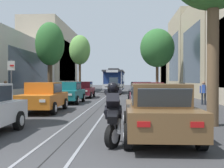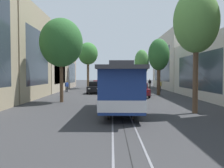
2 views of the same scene
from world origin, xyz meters
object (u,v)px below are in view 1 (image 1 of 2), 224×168
object	(u,v)px
street_tree_kerb_right_second	(157,48)
pedestrian_on_left_pavement	(204,92)
motorcycle_with_rider	(113,109)
parked_car_maroon_fourth_left	(84,90)
street_tree_kerb_left_mid	(80,50)
parked_car_orange_second_left	(44,97)
street_tree_kerb_left_second	(50,45)
parked_car_teal_mid_left	(69,92)
cable_car_trolley	(115,81)
parked_car_brown_near_right	(158,111)
street_sign_post	(11,80)
parked_car_maroon_second_right	(147,97)
pedestrian_crossing_far	(6,91)
parked_car_black_mid_right	(141,92)

from	to	relation	value
street_tree_kerb_right_second	pedestrian_on_left_pavement	size ratio (longest dim) A/B	4.72
motorcycle_with_rider	pedestrian_on_left_pavement	bearing A→B (deg)	64.56
parked_car_maroon_fourth_left	street_tree_kerb_left_mid	bearing A→B (deg)	101.80
parked_car_orange_second_left	pedestrian_on_left_pavement	world-z (taller)	pedestrian_on_left_pavement
street_tree_kerb_left_second	pedestrian_on_left_pavement	bearing A→B (deg)	-21.21
parked_car_teal_mid_left	cable_car_trolley	distance (m)	17.70
parked_car_brown_near_right	pedestrian_on_left_pavement	world-z (taller)	pedestrian_on_left_pavement
parked_car_teal_mid_left	parked_car_brown_near_right	distance (m)	13.17
pedestrian_on_left_pavement	parked_car_brown_near_right	bearing A→B (deg)	-111.56
motorcycle_with_rider	street_sign_post	distance (m)	8.35
street_tree_kerb_left_mid	cable_car_trolley	distance (m)	6.46
parked_car_maroon_second_right	pedestrian_crossing_far	xyz separation A→B (m)	(-9.30, 3.51, 0.15)
parked_car_black_mid_right	cable_car_trolley	distance (m)	16.59
parked_car_brown_near_right	street_sign_post	world-z (taller)	street_sign_post
pedestrian_on_left_pavement	pedestrian_crossing_far	bearing A→B (deg)	-175.01
motorcycle_with_rider	street_sign_post	size ratio (longest dim) A/B	0.69
street_tree_kerb_left_mid	cable_car_trolley	world-z (taller)	street_tree_kerb_left_mid
street_tree_kerb_left_second	cable_car_trolley	bearing A→B (deg)	69.16
cable_car_trolley	motorcycle_with_rider	size ratio (longest dim) A/B	4.89
parked_car_brown_near_right	parked_car_black_mid_right	world-z (taller)	same
pedestrian_crossing_far	street_sign_post	xyz separation A→B (m)	(2.38, -4.53, 0.75)
parked_car_orange_second_left	parked_car_teal_mid_left	bearing A→B (deg)	88.68
cable_car_trolley	street_sign_post	xyz separation A→B (m)	(-4.15, -24.06, 0.04)
parked_car_maroon_fourth_left	pedestrian_on_left_pavement	world-z (taller)	pedestrian_on_left_pavement
parked_car_maroon_fourth_left	street_tree_kerb_left_mid	distance (m)	12.43
parked_car_orange_second_left	parked_car_teal_mid_left	world-z (taller)	same
parked_car_maroon_fourth_left	cable_car_trolley	world-z (taller)	cable_car_trolley
pedestrian_on_left_pavement	cable_car_trolley	bearing A→B (deg)	110.98
parked_car_brown_near_right	street_tree_kerb_left_second	size ratio (longest dim) A/B	0.63
street_tree_kerb_left_mid	pedestrian_on_left_pavement	distance (m)	22.40
parked_car_teal_mid_left	pedestrian_crossing_far	world-z (taller)	pedestrian_crossing_far
parked_car_brown_near_right	parked_car_maroon_fourth_left	bearing A→B (deg)	105.59
cable_car_trolley	motorcycle_with_rider	xyz separation A→B (m)	(1.34, -30.30, -0.74)
parked_car_orange_second_left	pedestrian_on_left_pavement	size ratio (longest dim) A/B	2.72
street_tree_kerb_left_second	pedestrian_on_left_pavement	size ratio (longest dim) A/B	4.27
motorcycle_with_rider	pedestrian_on_left_pavement	world-z (taller)	motorcycle_with_rider
street_sign_post	street_tree_kerb_left_second	bearing A→B (deg)	95.64
street_tree_kerb_left_second	pedestrian_crossing_far	distance (m)	7.23
pedestrian_on_left_pavement	parked_car_teal_mid_left	bearing A→B (deg)	174.92
parked_car_maroon_fourth_left	pedestrian_on_left_pavement	bearing A→B (deg)	-36.97
street_tree_kerb_left_second	pedestrian_crossing_far	world-z (taller)	street_tree_kerb_left_second
street_tree_kerb_left_second	street_tree_kerb_right_second	bearing A→B (deg)	35.56
parked_car_orange_second_left	cable_car_trolley	xyz separation A→B (m)	(2.76, 23.14, 0.86)
cable_car_trolley	pedestrian_on_left_pavement	world-z (taller)	cable_car_trolley
pedestrian_on_left_pavement	pedestrian_crossing_far	size ratio (longest dim) A/B	0.96
parked_car_orange_second_left	street_tree_kerb_left_second	bearing A→B (deg)	104.20
parked_car_maroon_fourth_left	parked_car_brown_near_right	world-z (taller)	same
parked_car_black_mid_right	pedestrian_on_left_pavement	size ratio (longest dim) A/B	2.73
parked_car_brown_near_right	cable_car_trolley	xyz separation A→B (m)	(-2.59, 29.57, 0.86)
parked_car_brown_near_right	street_tree_kerb_left_mid	distance (m)	30.90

